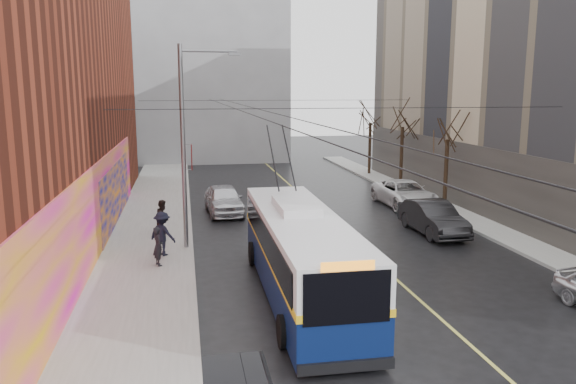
# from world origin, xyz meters

# --- Properties ---
(ground) EXTENTS (140.00, 140.00, 0.00)m
(ground) POSITION_xyz_m (0.00, 0.00, 0.00)
(ground) COLOR black
(ground) RESTS_ON ground
(sidewalk_left) EXTENTS (4.00, 60.00, 0.15)m
(sidewalk_left) POSITION_xyz_m (-8.00, 12.00, 0.07)
(sidewalk_left) COLOR gray
(sidewalk_left) RESTS_ON ground
(sidewalk_right) EXTENTS (2.00, 60.00, 0.15)m
(sidewalk_right) POSITION_xyz_m (9.00, 12.00, 0.07)
(sidewalk_right) COLOR gray
(sidewalk_right) RESTS_ON ground
(lane_line) EXTENTS (0.12, 50.00, 0.01)m
(lane_line) POSITION_xyz_m (1.50, 14.00, 0.00)
(lane_line) COLOR #BFB74C
(lane_line) RESTS_ON ground
(building_far) EXTENTS (20.50, 12.10, 18.00)m
(building_far) POSITION_xyz_m (-6.00, 44.99, 9.02)
(building_far) COLOR gray
(building_far) RESTS_ON ground
(streetlight_pole) EXTENTS (2.65, 0.60, 9.00)m
(streetlight_pole) POSITION_xyz_m (-6.14, 10.00, 4.85)
(streetlight_pole) COLOR slate
(streetlight_pole) RESTS_ON ground
(catenary_wires) EXTENTS (18.00, 60.00, 0.22)m
(catenary_wires) POSITION_xyz_m (-2.54, 14.77, 6.25)
(catenary_wires) COLOR black
(tree_near) EXTENTS (3.20, 3.20, 6.40)m
(tree_near) POSITION_xyz_m (9.00, 16.00, 4.98)
(tree_near) COLOR black
(tree_near) RESTS_ON ground
(tree_mid) EXTENTS (3.20, 3.20, 6.68)m
(tree_mid) POSITION_xyz_m (9.00, 23.00, 5.25)
(tree_mid) COLOR black
(tree_mid) RESTS_ON ground
(tree_far) EXTENTS (3.20, 3.20, 6.57)m
(tree_far) POSITION_xyz_m (9.00, 30.00, 5.14)
(tree_far) COLOR black
(tree_far) RESTS_ON ground
(puddle) EXTENTS (2.30, 3.04, 0.01)m
(puddle) POSITION_xyz_m (-5.46, -1.93, 0.00)
(puddle) COLOR black
(puddle) RESTS_ON ground
(pigeons_flying) EXTENTS (4.02, 0.65, 1.71)m
(pigeons_flying) POSITION_xyz_m (-2.31, 9.64, 7.26)
(pigeons_flying) COLOR slate
(trolleybus) EXTENTS (2.87, 11.85, 5.59)m
(trolleybus) POSITION_xyz_m (-2.42, 3.51, 1.55)
(trolleybus) COLOR #081642
(trolleybus) RESTS_ON ground
(parked_car_b) EXTENTS (1.84, 5.01, 1.64)m
(parked_car_b) POSITION_xyz_m (5.80, 10.71, 0.82)
(parked_car_b) COLOR black
(parked_car_b) RESTS_ON ground
(parked_car_c) EXTENTS (2.81, 5.77, 1.58)m
(parked_car_c) POSITION_xyz_m (7.00, 17.29, 0.79)
(parked_car_c) COLOR white
(parked_car_c) RESTS_ON ground
(following_car) EXTENTS (2.26, 4.99, 1.66)m
(following_car) POSITION_xyz_m (-4.10, 17.31, 0.83)
(following_car) COLOR silver
(following_car) RESTS_ON ground
(pedestrian_a) EXTENTS (0.57, 0.68, 1.58)m
(pedestrian_a) POSITION_xyz_m (-7.42, 7.48, 0.94)
(pedestrian_a) COLOR black
(pedestrian_a) RESTS_ON sidewalk_left
(pedestrian_b) EXTENTS (0.94, 1.03, 1.73)m
(pedestrian_b) POSITION_xyz_m (-7.37, 12.34, 1.01)
(pedestrian_b) COLOR black
(pedestrian_b) RESTS_ON sidewalk_left
(pedestrian_c) EXTENTS (1.40, 1.28, 1.88)m
(pedestrian_c) POSITION_xyz_m (-7.28, 8.89, 1.09)
(pedestrian_c) COLOR black
(pedestrian_c) RESTS_ON sidewalk_left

